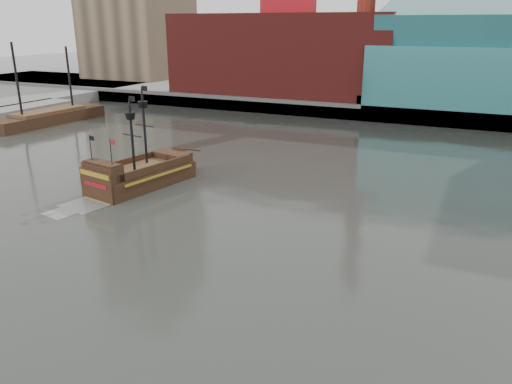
% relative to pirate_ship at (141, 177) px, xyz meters
% --- Properties ---
extents(ground, '(400.00, 400.00, 0.00)m').
position_rel_pirate_ship_xyz_m(ground, '(16.35, -18.53, -0.94)').
color(ground, '#262824').
rests_on(ground, ground).
extents(promenade_far, '(220.00, 60.00, 2.00)m').
position_rel_pirate_ship_xyz_m(promenade_far, '(16.35, 73.47, 0.06)').
color(promenade_far, slate).
rests_on(promenade_far, ground).
extents(seawall, '(220.00, 1.00, 2.60)m').
position_rel_pirate_ship_xyz_m(seawall, '(16.35, 43.97, 0.36)').
color(seawall, '#4C4C49').
rests_on(seawall, ground).
extents(pirate_ship, '(6.61, 14.33, 10.33)m').
position_rel_pirate_ship_xyz_m(pirate_ship, '(0.00, 0.00, 0.00)').
color(pirate_ship, black).
rests_on(pirate_ship, ground).
extents(docked_vessel, '(5.53, 19.85, 13.35)m').
position_rel_pirate_ship_xyz_m(docked_vessel, '(-33.29, 20.37, -0.09)').
color(docked_vessel, black).
rests_on(docked_vessel, ground).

